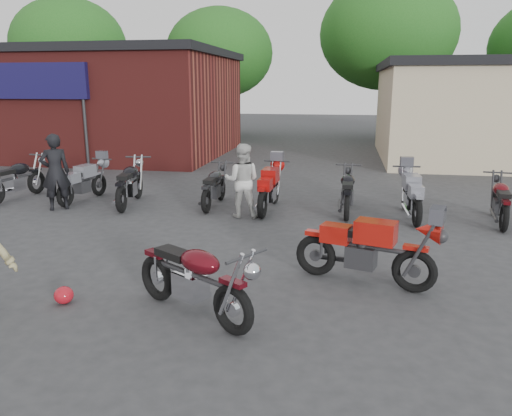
% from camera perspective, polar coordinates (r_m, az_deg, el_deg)
% --- Properties ---
extents(ground, '(90.00, 90.00, 0.00)m').
position_cam_1_polar(ground, '(6.97, -8.38, -10.54)').
color(ground, '#323134').
extents(brick_building, '(12.00, 8.00, 4.00)m').
position_cam_1_polar(brick_building, '(22.89, -19.16, 10.97)').
color(brick_building, maroon).
rests_on(brick_building, ground).
extents(tree_0, '(6.56, 6.56, 8.20)m').
position_cam_1_polar(tree_0, '(32.32, -20.41, 15.24)').
color(tree_0, '#154E15').
rests_on(tree_0, ground).
extents(tree_1, '(5.92, 5.92, 7.40)m').
position_cam_1_polar(tree_1, '(28.90, -4.15, 15.51)').
color(tree_1, '#154E15').
rests_on(tree_1, ground).
extents(tree_2, '(7.04, 7.04, 8.80)m').
position_cam_1_polar(tree_2, '(28.11, 14.71, 16.58)').
color(tree_2, '#154E15').
rests_on(tree_2, ground).
extents(vintage_motorcycle, '(2.05, 1.62, 1.16)m').
position_cam_1_polar(vintage_motorcycle, '(6.30, -7.11, -7.47)').
color(vintage_motorcycle, '#4C0911').
rests_on(vintage_motorcycle, ground).
extents(sportbike, '(2.14, 1.23, 1.18)m').
position_cam_1_polar(sportbike, '(7.45, 12.53, -4.26)').
color(sportbike, red).
rests_on(sportbike, ground).
extents(helmet, '(0.27, 0.27, 0.24)m').
position_cam_1_polar(helmet, '(7.28, -21.12, -9.27)').
color(helmet, '#AD121E').
rests_on(helmet, ground).
extents(person_dark, '(0.78, 0.73, 1.79)m').
position_cam_1_polar(person_dark, '(12.52, -21.96, 3.83)').
color(person_dark, black).
rests_on(person_dark, ground).
extents(person_light, '(0.83, 0.66, 1.63)m').
position_cam_1_polar(person_light, '(10.99, -1.59, 3.14)').
color(person_light, beige).
rests_on(person_light, ground).
extents(row_bike_0, '(0.89, 2.06, 1.16)m').
position_cam_1_polar(row_bike_0, '(14.17, -25.68, 3.23)').
color(row_bike_0, black).
rests_on(row_bike_0, ground).
extents(row_bike_1, '(0.86, 1.93, 1.08)m').
position_cam_1_polar(row_bike_1, '(13.32, -19.15, 3.06)').
color(row_bike_1, gray).
rests_on(row_bike_1, ground).
extents(row_bike_2, '(0.99, 2.13, 1.19)m').
position_cam_1_polar(row_bike_2, '(12.52, -14.23, 3.01)').
color(row_bike_2, black).
rests_on(row_bike_2, ground).
extents(row_bike_3, '(0.62, 1.85, 1.07)m').
position_cam_1_polar(row_bike_3, '(12.06, -4.80, 2.70)').
color(row_bike_3, black).
rests_on(row_bike_3, ground).
extents(row_bike_4, '(0.76, 2.04, 1.17)m').
position_cam_1_polar(row_bike_4, '(11.60, 1.54, 2.54)').
color(row_bike_4, '#AE110E').
rests_on(row_bike_4, ground).
extents(row_bike_5, '(0.64, 1.92, 1.11)m').
position_cam_1_polar(row_bike_5, '(11.55, 10.41, 2.13)').
color(row_bike_5, black).
rests_on(row_bike_5, ground).
extents(row_bike_6, '(0.75, 2.00, 1.14)m').
position_cam_1_polar(row_bike_6, '(11.44, 17.37, 1.68)').
color(row_bike_6, gray).
rests_on(row_bike_6, ground).
extents(row_bike_7, '(0.86, 1.93, 1.08)m').
position_cam_1_polar(row_bike_7, '(11.71, 26.17, 0.99)').
color(row_bike_7, '#4D090E').
rests_on(row_bike_7, ground).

